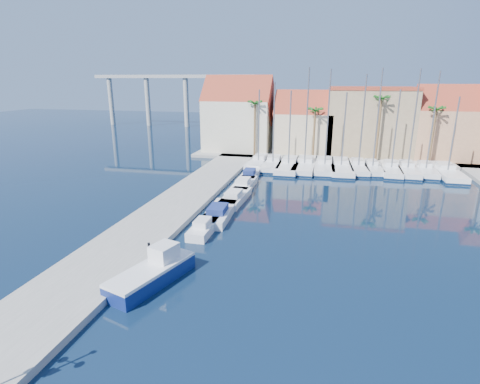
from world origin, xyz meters
name	(u,v)px	position (x,y,z in m)	size (l,w,h in m)	color
ground	(218,286)	(0.00, 0.00, 0.00)	(260.00, 260.00, 0.00)	black
quay_west	(173,207)	(-9.00, 13.50, 0.25)	(6.00, 77.00, 0.50)	gray
shore_north	(348,154)	(10.00, 48.00, 0.25)	(54.00, 16.00, 0.50)	gray
bollard	(149,246)	(-6.60, 3.20, 0.75)	(0.20, 0.20, 0.49)	black
fishing_boat	(154,272)	(-4.39, -0.51, 0.77)	(4.09, 6.95, 2.31)	navy
motorboat_west_0	(204,227)	(-3.88, 8.52, 0.51)	(1.71, 5.33, 1.40)	white
motorboat_west_1	(219,213)	(-3.63, 12.42, 0.51)	(2.64, 7.40, 1.40)	white
motorboat_west_2	(235,197)	(-3.34, 17.69, 0.51)	(2.42, 6.78, 1.40)	white
motorboat_west_3	(244,184)	(-3.56, 23.25, 0.51)	(2.17, 6.76, 1.40)	white
motorboat_west_4	(250,175)	(-3.86, 28.26, 0.51)	(2.39, 6.63, 1.40)	white
sailboat_0	(259,162)	(-4.12, 36.44, 0.58)	(3.07, 9.65, 11.74)	white
sailboat_1	(273,163)	(-1.76, 35.89, 0.58)	(2.93, 10.41, 12.78)	white
sailboat_2	(289,165)	(0.75, 35.28, 0.55)	(3.12, 11.83, 11.67)	white
sailboat_3	(305,165)	(3.13, 36.01, 0.58)	(3.40, 12.02, 14.84)	white
sailboat_4	(325,166)	(6.11, 36.09, 0.59)	(3.13, 11.31, 14.63)	white
sailboat_5	(341,167)	(8.47, 36.01, 0.55)	(3.69, 11.92, 11.44)	white
sailboat_6	(358,167)	(10.98, 36.35, 0.61)	(2.84, 9.58, 13.92)	white
sailboat_7	(372,167)	(12.97, 36.24, 0.66)	(2.97, 8.69, 14.70)	white
sailboat_8	(391,169)	(15.60, 36.09, 0.58)	(3.00, 9.79, 11.88)	white
sailboat_9	(407,169)	(17.87, 36.37, 0.62)	(2.86, 9.89, 14.61)	white
sailboat_10	(425,169)	(20.37, 36.68, 0.63)	(2.71, 9.04, 14.31)	white
sailboat_11	(446,172)	(23.05, 36.22, 0.55)	(3.01, 11.24, 11.00)	white
building_0	(239,117)	(-10.00, 47.00, 6.52)	(12.30, 9.00, 13.50)	beige
building_1	(304,126)	(2.00, 47.00, 5.30)	(10.30, 8.00, 11.00)	#CBB38F
building_2	(369,121)	(13.00, 48.00, 6.26)	(14.20, 10.20, 11.50)	#98805D
building_3	(446,126)	(25.00, 47.00, 5.86)	(10.30, 8.00, 12.00)	tan
palm_0	(255,105)	(-6.00, 42.00, 9.08)	(2.60, 2.60, 10.15)	brown
palm_1	(315,112)	(4.00, 42.00, 8.14)	(2.60, 2.60, 9.15)	brown
palm_2	(381,101)	(14.00, 42.00, 10.02)	(2.60, 2.60, 11.15)	brown
palm_3	(436,111)	(22.00, 42.00, 8.61)	(2.60, 2.60, 9.65)	brown
viaduct	(169,90)	(-39.07, 82.00, 10.25)	(48.00, 2.20, 14.45)	#9E9E99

